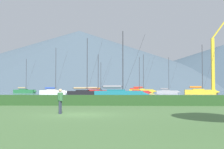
{
  "coord_description": "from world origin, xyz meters",
  "views": [
    {
      "loc": [
        3.05,
        -20.94,
        1.7
      ],
      "look_at": [
        -0.73,
        68.19,
        5.36
      ],
      "focal_mm": 52.61,
      "sensor_mm": 36.0,
      "label": 1
    }
  ],
  "objects_px": {
    "sailboat_slip_6": "(25,91)",
    "sailboat_slip_4": "(99,92)",
    "sailboat_slip_7": "(54,92)",
    "sailboat_slip_10": "(200,91)",
    "sailboat_slip_2": "(142,91)",
    "sailboat_slip_3": "(120,94)",
    "dock_crane": "(214,68)",
    "sailboat_slip_12": "(85,93)",
    "person_seated_viewer": "(60,99)",
    "sailboat_slip_8": "(138,92)",
    "sailboat_slip_9": "(167,92)",
    "sailboat_slip_0": "(96,92)"
  },
  "relations": [
    {
      "from": "sailboat_slip_8",
      "to": "sailboat_slip_9",
      "type": "distance_m",
      "value": 12.18
    },
    {
      "from": "sailboat_slip_8",
      "to": "sailboat_slip_7",
      "type": "bearing_deg",
      "value": -173.29
    },
    {
      "from": "sailboat_slip_3",
      "to": "sailboat_slip_9",
      "type": "distance_m",
      "value": 45.7
    },
    {
      "from": "sailboat_slip_0",
      "to": "sailboat_slip_3",
      "type": "distance_m",
      "value": 25.53
    },
    {
      "from": "sailboat_slip_12",
      "to": "sailboat_slip_9",
      "type": "bearing_deg",
      "value": 61.89
    },
    {
      "from": "sailboat_slip_4",
      "to": "sailboat_slip_8",
      "type": "bearing_deg",
      "value": -20.54
    },
    {
      "from": "sailboat_slip_2",
      "to": "dock_crane",
      "type": "bearing_deg",
      "value": -41.42
    },
    {
      "from": "sailboat_slip_2",
      "to": "sailboat_slip_9",
      "type": "relative_size",
      "value": 1.2
    },
    {
      "from": "sailboat_slip_2",
      "to": "sailboat_slip_9",
      "type": "bearing_deg",
      "value": -51.75
    },
    {
      "from": "sailboat_slip_0",
      "to": "sailboat_slip_4",
      "type": "xyz_separation_m",
      "value": [
        -0.62,
        17.01,
        -0.05
      ]
    },
    {
      "from": "sailboat_slip_6",
      "to": "sailboat_slip_9",
      "type": "bearing_deg",
      "value": -8.65
    },
    {
      "from": "sailboat_slip_10",
      "to": "sailboat_slip_12",
      "type": "height_order",
      "value": "sailboat_slip_10"
    },
    {
      "from": "sailboat_slip_2",
      "to": "person_seated_viewer",
      "type": "distance_m",
      "value": 88.31
    },
    {
      "from": "sailboat_slip_7",
      "to": "sailboat_slip_0",
      "type": "bearing_deg",
      "value": -29.88
    },
    {
      "from": "sailboat_slip_6",
      "to": "sailboat_slip_7",
      "type": "relative_size",
      "value": 0.95
    },
    {
      "from": "sailboat_slip_12",
      "to": "person_seated_viewer",
      "type": "height_order",
      "value": "sailboat_slip_12"
    },
    {
      "from": "sailboat_slip_2",
      "to": "sailboat_slip_3",
      "type": "distance_m",
      "value": 55.89
    },
    {
      "from": "sailboat_slip_8",
      "to": "sailboat_slip_10",
      "type": "relative_size",
      "value": 0.77
    },
    {
      "from": "sailboat_slip_9",
      "to": "person_seated_viewer",
      "type": "relative_size",
      "value": 6.5
    },
    {
      "from": "sailboat_slip_3",
      "to": "sailboat_slip_6",
      "type": "distance_m",
      "value": 66.21
    },
    {
      "from": "sailboat_slip_7",
      "to": "person_seated_viewer",
      "type": "relative_size",
      "value": 7.47
    },
    {
      "from": "sailboat_slip_3",
      "to": "sailboat_slip_8",
      "type": "bearing_deg",
      "value": 84.07
    },
    {
      "from": "sailboat_slip_3",
      "to": "person_seated_viewer",
      "type": "distance_m",
      "value": 32.42
    },
    {
      "from": "sailboat_slip_7",
      "to": "sailboat_slip_8",
      "type": "xyz_separation_m",
      "value": [
        22.25,
        3.33,
        -0.09
      ]
    },
    {
      "from": "sailboat_slip_3",
      "to": "sailboat_slip_12",
      "type": "bearing_deg",
      "value": 119.31
    },
    {
      "from": "sailboat_slip_7",
      "to": "sailboat_slip_10",
      "type": "relative_size",
      "value": 0.93
    },
    {
      "from": "sailboat_slip_3",
      "to": "sailboat_slip_12",
      "type": "relative_size",
      "value": 0.92
    },
    {
      "from": "sailboat_slip_2",
      "to": "sailboat_slip_8",
      "type": "height_order",
      "value": "sailboat_slip_2"
    },
    {
      "from": "sailboat_slip_10",
      "to": "sailboat_slip_6",
      "type": "bearing_deg",
      "value": 163.31
    },
    {
      "from": "sailboat_slip_3",
      "to": "dock_crane",
      "type": "bearing_deg",
      "value": 55.68
    },
    {
      "from": "sailboat_slip_9",
      "to": "sailboat_slip_10",
      "type": "distance_m",
      "value": 12.2
    },
    {
      "from": "sailboat_slip_3",
      "to": "sailboat_slip_8",
      "type": "distance_m",
      "value": 35.79
    },
    {
      "from": "sailboat_slip_6",
      "to": "sailboat_slip_9",
      "type": "distance_m",
      "value": 48.7
    },
    {
      "from": "sailboat_slip_2",
      "to": "sailboat_slip_0",
      "type": "bearing_deg",
      "value": -104.25
    },
    {
      "from": "person_seated_viewer",
      "to": "sailboat_slip_0",
      "type": "bearing_deg",
      "value": 104.15
    },
    {
      "from": "sailboat_slip_4",
      "to": "sailboat_slip_2",
      "type": "bearing_deg",
      "value": 55.61
    },
    {
      "from": "sailboat_slip_2",
      "to": "sailboat_slip_10",
      "type": "height_order",
      "value": "sailboat_slip_10"
    },
    {
      "from": "dock_crane",
      "to": "sailboat_slip_0",
      "type": "bearing_deg",
      "value": -162.23
    },
    {
      "from": "sailboat_slip_6",
      "to": "sailboat_slip_4",
      "type": "bearing_deg",
      "value": -22.4
    },
    {
      "from": "sailboat_slip_12",
      "to": "sailboat_slip_0",
      "type": "bearing_deg",
      "value": 89.71
    },
    {
      "from": "sailboat_slip_2",
      "to": "person_seated_viewer",
      "type": "relative_size",
      "value": 7.8
    },
    {
      "from": "sailboat_slip_7",
      "to": "sailboat_slip_3",
      "type": "bearing_deg",
      "value": -58.73
    },
    {
      "from": "sailboat_slip_7",
      "to": "sailboat_slip_10",
      "type": "xyz_separation_m",
      "value": [
        38.72,
        1.86,
        0.09
      ]
    },
    {
      "from": "sailboat_slip_4",
      "to": "dock_crane",
      "type": "xyz_separation_m",
      "value": [
        31.15,
        -7.23,
        6.34
      ]
    },
    {
      "from": "sailboat_slip_3",
      "to": "person_seated_viewer",
      "type": "height_order",
      "value": "sailboat_slip_3"
    },
    {
      "from": "sailboat_slip_2",
      "to": "sailboat_slip_3",
      "type": "bearing_deg",
      "value": -88.73
    },
    {
      "from": "sailboat_slip_6",
      "to": "sailboat_slip_12",
      "type": "bearing_deg",
      "value": -51.65
    },
    {
      "from": "sailboat_slip_2",
      "to": "sailboat_slip_3",
      "type": "xyz_separation_m",
      "value": [
        -6.33,
        -55.53,
        -0.02
      ]
    },
    {
      "from": "sailboat_slip_3",
      "to": "sailboat_slip_12",
      "type": "xyz_separation_m",
      "value": [
        -7.43,
        13.74,
        -0.07
      ]
    },
    {
      "from": "sailboat_slip_7",
      "to": "dock_crane",
      "type": "relative_size",
      "value": 0.56
    }
  ]
}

